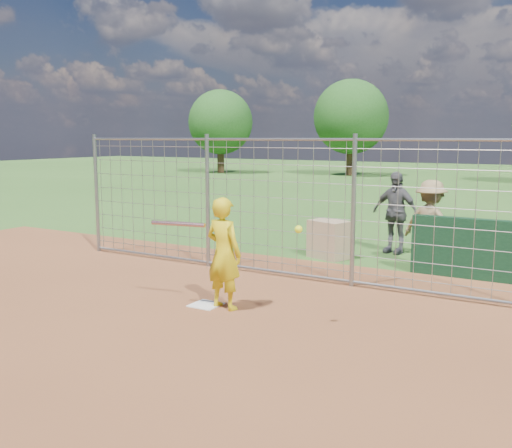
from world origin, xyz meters
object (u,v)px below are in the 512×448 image
Objects in this scene: bystander_c at (430,224)px; equipment_bin at (329,239)px; batter at (224,253)px; bystander_b at (395,212)px.

bystander_c reaches higher than equipment_bin.
batter is 4.78m from bystander_c.
bystander_c is 2.15× the size of equipment_bin.
batter is 0.93× the size of bystander_b.
batter is at bearing -69.89° from equipment_bin.
bystander_c is (1.96, 4.36, 0.02)m from batter.
equipment_bin is at bearing -81.66° from batter.
bystander_c reaches higher than batter.
batter is 5.45m from bystander_b.
bystander_c is at bearing 25.55° from equipment_bin.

